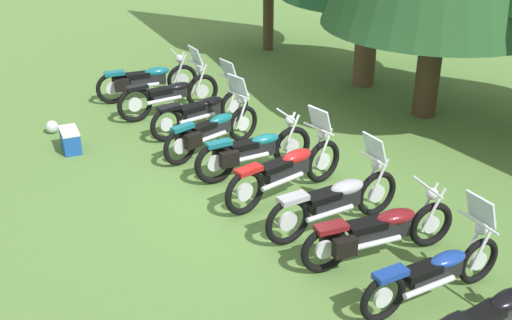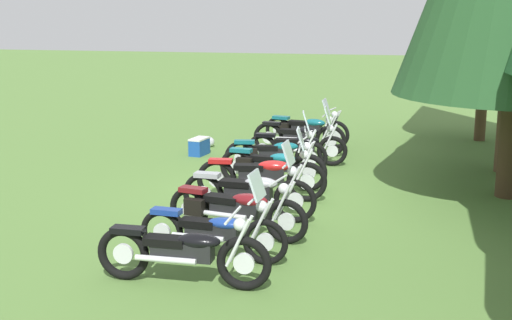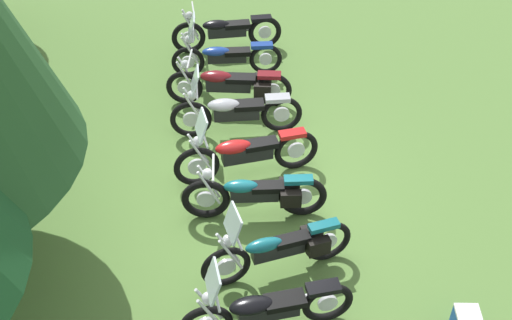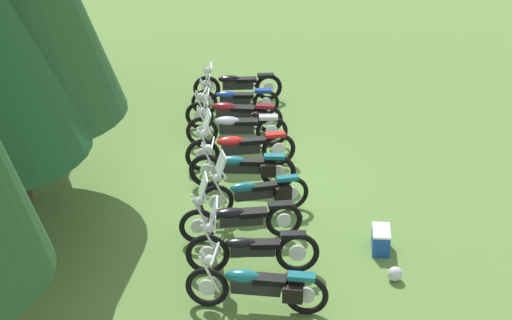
# 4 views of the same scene
# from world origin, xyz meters

# --- Properties ---
(ground_plane) EXTENTS (80.00, 80.00, 0.00)m
(ground_plane) POSITION_xyz_m (0.00, 0.00, 0.00)
(ground_plane) COLOR #547A38
(motorcycle_2) EXTENTS (0.64, 2.30, 1.36)m
(motorcycle_2) POSITION_xyz_m (-2.63, 0.20, 0.46)
(motorcycle_2) COLOR black
(motorcycle_2) RESTS_ON ground_plane
(motorcycle_3) EXTENTS (0.75, 2.22, 1.37)m
(motorcycle_3) POSITION_xyz_m (-1.64, -0.16, 0.47)
(motorcycle_3) COLOR black
(motorcycle_3) RESTS_ON ground_plane
(motorcycle_4) EXTENTS (0.67, 2.24, 1.03)m
(motorcycle_4) POSITION_xyz_m (-0.48, -0.01, 0.46)
(motorcycle_4) COLOR black
(motorcycle_4) RESTS_ON ground_plane
(motorcycle_5) EXTENTS (0.69, 2.45, 1.39)m
(motorcycle_5) POSITION_xyz_m (0.49, 0.03, 0.50)
(motorcycle_5) COLOR black
(motorcycle_5) RESTS_ON ground_plane
(motorcycle_6) EXTENTS (0.60, 2.38, 1.38)m
(motorcycle_6) POSITION_xyz_m (1.69, 0.06, 0.49)
(motorcycle_6) COLOR black
(motorcycle_6) RESTS_ON ground_plane
(motorcycle_7) EXTENTS (0.89, 2.38, 1.01)m
(motorcycle_7) POSITION_xyz_m (2.63, 0.01, 0.46)
(motorcycle_7) COLOR black
(motorcycle_7) RESTS_ON ground_plane
(motorcycle_8) EXTENTS (0.67, 2.25, 1.35)m
(motorcycle_8) POSITION_xyz_m (3.70, -0.01, 0.45)
(motorcycle_8) COLOR black
(motorcycle_8) RESTS_ON ground_plane
(motorcycle_9) EXTENTS (0.75, 2.38, 1.02)m
(motorcycle_9) POSITION_xyz_m (4.70, -0.14, 0.46)
(motorcycle_9) COLOR black
(motorcycle_9) RESTS_ON ground_plane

